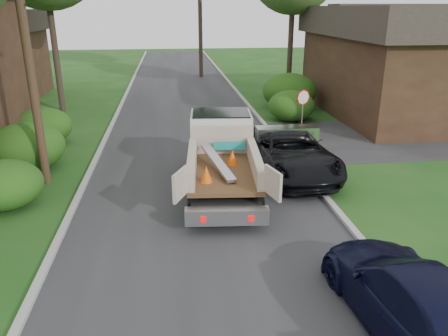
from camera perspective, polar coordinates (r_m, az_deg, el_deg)
name	(u,v)px	position (r m, az deg, el deg)	size (l,w,h in m)	color
ground	(210,242)	(12.08, -1.87, -9.58)	(120.00, 120.00, 0.00)	#164614
road	(191,139)	(21.33, -4.36, 3.83)	(8.00, 90.00, 0.02)	#28282B
side_street	(433,136)	(24.09, 25.67, 3.79)	(16.00, 7.00, 0.02)	#28282B
curb_left	(104,141)	(21.53, -15.35, 3.47)	(0.20, 90.00, 0.12)	#9E9E99
curb_right	(273,135)	(21.87, 6.45, 4.33)	(0.20, 90.00, 0.12)	#9E9E99
stop_sign	(303,104)	(20.81, 10.25, 8.19)	(0.71, 0.32, 2.48)	slate
utility_pole	(25,35)	(16.11, -24.51, 15.55)	(2.42, 1.25, 10.00)	#382619
house_right	(409,60)	(28.27, 23.06, 12.90)	(9.72, 12.96, 6.20)	#321F14
hedge_left_a	(5,185)	(15.37, -26.74, -1.96)	(2.34, 2.34, 1.53)	#174610
hedge_left_b	(27,147)	(18.55, -24.34, 2.54)	(2.86, 2.86, 1.87)	#174610
hedge_left_c	(43,126)	(21.89, -22.56, 5.05)	(2.60, 2.60, 1.70)	#174610
hedge_right_a	(291,106)	(24.92, 8.78, 8.06)	(2.60, 2.60, 1.70)	#174610
hedge_right_b	(290,91)	(27.89, 8.57, 9.89)	(3.38, 3.38, 2.21)	#174610
flatbed_truck	(222,149)	(15.51, -0.27, 2.50)	(3.09, 6.41, 2.36)	black
black_pickup	(289,152)	(16.85, 8.45, 2.13)	(2.76, 5.99, 1.67)	black
navy_suv	(413,299)	(9.49, 23.47, -15.41)	(2.05, 5.05, 1.47)	black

